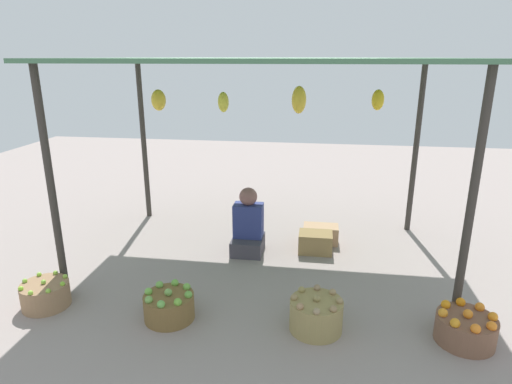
{
  "coord_description": "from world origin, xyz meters",
  "views": [
    {
      "loc": [
        0.59,
        -4.57,
        2.22
      ],
      "look_at": [
        0.0,
        -0.55,
        0.95
      ],
      "focal_mm": 30.44,
      "sensor_mm": 36.0,
      "label": 1
    }
  ],
  "objects_px": {
    "basket_green_apples": "(169,306)",
    "basket_oranges": "(466,328)",
    "basket_potatoes": "(316,315)",
    "basket_limes": "(45,294)",
    "wooden_crate_near_vendor": "(321,234)",
    "wooden_crate_stacked_rear": "(315,242)",
    "vendor_person": "(248,227)"
  },
  "relations": [
    {
      "from": "basket_potatoes",
      "to": "wooden_crate_stacked_rear",
      "type": "relative_size",
      "value": 1.14
    },
    {
      "from": "basket_green_apples",
      "to": "wooden_crate_near_vendor",
      "type": "xyz_separation_m",
      "value": [
        1.32,
        1.85,
        -0.01
      ]
    },
    {
      "from": "basket_green_apples",
      "to": "wooden_crate_near_vendor",
      "type": "relative_size",
      "value": 1.04
    },
    {
      "from": "vendor_person",
      "to": "basket_limes",
      "type": "height_order",
      "value": "vendor_person"
    },
    {
      "from": "basket_limes",
      "to": "basket_oranges",
      "type": "xyz_separation_m",
      "value": [
        3.69,
        0.0,
        0.01
      ]
    },
    {
      "from": "basket_limes",
      "to": "basket_potatoes",
      "type": "relative_size",
      "value": 0.96
    },
    {
      "from": "basket_limes",
      "to": "basket_oranges",
      "type": "distance_m",
      "value": 3.69
    },
    {
      "from": "wooden_crate_near_vendor",
      "to": "wooden_crate_stacked_rear",
      "type": "bearing_deg",
      "value": -102.31
    },
    {
      "from": "wooden_crate_stacked_rear",
      "to": "vendor_person",
      "type": "bearing_deg",
      "value": -173.44
    },
    {
      "from": "vendor_person",
      "to": "basket_potatoes",
      "type": "height_order",
      "value": "vendor_person"
    },
    {
      "from": "basket_green_apples",
      "to": "vendor_person",
      "type": "bearing_deg",
      "value": 72.58
    },
    {
      "from": "basket_green_apples",
      "to": "basket_potatoes",
      "type": "relative_size",
      "value": 0.99
    },
    {
      "from": "vendor_person",
      "to": "basket_oranges",
      "type": "bearing_deg",
      "value": -35.71
    },
    {
      "from": "basket_potatoes",
      "to": "basket_oranges",
      "type": "relative_size",
      "value": 0.95
    },
    {
      "from": "basket_green_apples",
      "to": "basket_potatoes",
      "type": "distance_m",
      "value": 1.29
    },
    {
      "from": "vendor_person",
      "to": "wooden_crate_stacked_rear",
      "type": "bearing_deg",
      "value": 6.56
    },
    {
      "from": "basket_limes",
      "to": "wooden_crate_near_vendor",
      "type": "bearing_deg",
      "value": 35.93
    },
    {
      "from": "vendor_person",
      "to": "basket_oranges",
      "type": "height_order",
      "value": "vendor_person"
    },
    {
      "from": "basket_green_apples",
      "to": "basket_oranges",
      "type": "height_order",
      "value": "basket_oranges"
    },
    {
      "from": "basket_green_apples",
      "to": "basket_potatoes",
      "type": "xyz_separation_m",
      "value": [
        1.29,
        0.02,
        0.02
      ]
    },
    {
      "from": "wooden_crate_near_vendor",
      "to": "wooden_crate_stacked_rear",
      "type": "height_order",
      "value": "wooden_crate_stacked_rear"
    },
    {
      "from": "vendor_person",
      "to": "wooden_crate_stacked_rear",
      "type": "height_order",
      "value": "vendor_person"
    },
    {
      "from": "vendor_person",
      "to": "wooden_crate_near_vendor",
      "type": "bearing_deg",
      "value": 23.54
    },
    {
      "from": "wooden_crate_stacked_rear",
      "to": "basket_green_apples",
      "type": "bearing_deg",
      "value": -128.63
    },
    {
      "from": "basket_green_apples",
      "to": "basket_limes",
      "type": "bearing_deg",
      "value": 178.72
    },
    {
      "from": "basket_green_apples",
      "to": "wooden_crate_stacked_rear",
      "type": "distance_m",
      "value": 2.01
    },
    {
      "from": "wooden_crate_stacked_rear",
      "to": "basket_potatoes",
      "type": "bearing_deg",
      "value": -88.94
    },
    {
      "from": "wooden_crate_near_vendor",
      "to": "basket_oranges",
      "type": "bearing_deg",
      "value": -57.37
    },
    {
      "from": "basket_green_apples",
      "to": "basket_oranges",
      "type": "xyz_separation_m",
      "value": [
        2.49,
        0.03,
        0.0
      ]
    },
    {
      "from": "basket_oranges",
      "to": "wooden_crate_stacked_rear",
      "type": "distance_m",
      "value": 1.97
    },
    {
      "from": "basket_potatoes",
      "to": "wooden_crate_near_vendor",
      "type": "distance_m",
      "value": 1.83
    },
    {
      "from": "vendor_person",
      "to": "basket_green_apples",
      "type": "distance_m",
      "value": 1.56
    }
  ]
}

